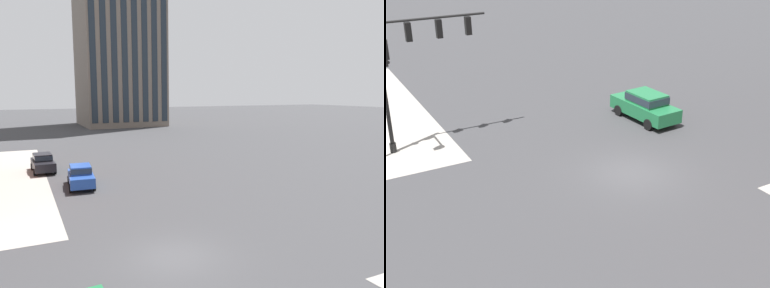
{
  "view_description": "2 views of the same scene",
  "coord_description": "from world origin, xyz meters",
  "views": [
    {
      "loc": [
        -5.89,
        -14.24,
        7.23
      ],
      "look_at": [
        4.34,
        7.32,
        3.88
      ],
      "focal_mm": 34.28,
      "sensor_mm": 36.0,
      "label": 1
    },
    {
      "loc": [
        13.24,
        17.95,
        11.32
      ],
      "look_at": [
        2.61,
        -0.46,
        1.89
      ],
      "focal_mm": 49.74,
      "sensor_mm": 36.0,
      "label": 2
    }
  ],
  "objects": [
    {
      "name": "traffic_signal_main",
      "position": [
        7.93,
        -7.77,
        4.74
      ],
      "size": [
        5.5,
        2.09,
        6.95
      ],
      "color": "black",
      "rests_on": "ground"
    },
    {
      "name": "ground_plane",
      "position": [
        0.0,
        0.0,
        0.0
      ],
      "size": [
        320.0,
        320.0,
        0.0
      ],
      "primitive_type": "plane",
      "color": "#38383A"
    },
    {
      "name": "car_main_southbound_near",
      "position": [
        -4.67,
        -5.23,
        0.92
      ],
      "size": [
        2.09,
        4.5,
        1.68
      ],
      "color": "#1E6B3D",
      "rests_on": "ground"
    }
  ]
}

